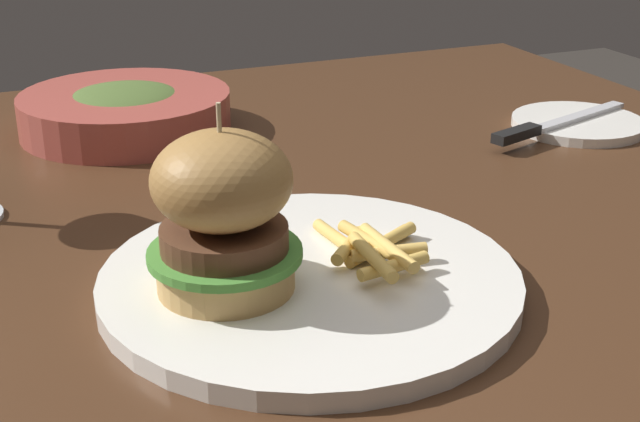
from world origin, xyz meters
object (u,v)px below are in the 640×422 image
(table_knife, at_px, (550,125))
(soup_bowl, at_px, (126,110))
(main_plate, at_px, (310,281))
(burger_sandwich, at_px, (223,212))
(bread_plate, at_px, (578,123))

(table_knife, relative_size, soup_bowl, 0.93)
(main_plate, relative_size, table_knife, 1.41)
(table_knife, height_order, soup_bowl, soup_bowl)
(burger_sandwich, relative_size, table_knife, 0.61)
(burger_sandwich, relative_size, soup_bowl, 0.57)
(bread_plate, bearing_deg, table_knife, -162.63)
(bread_plate, height_order, soup_bowl, soup_bowl)
(main_plate, bearing_deg, soup_bowl, 96.00)
(bread_plate, distance_m, table_knife, 0.05)
(bread_plate, xyz_separation_m, soup_bowl, (-0.45, 0.18, 0.02))
(burger_sandwich, bearing_deg, main_plate, -0.09)
(burger_sandwich, distance_m, bread_plate, 0.52)
(burger_sandwich, xyz_separation_m, bread_plate, (0.46, 0.23, -0.06))
(burger_sandwich, distance_m, table_knife, 0.47)
(main_plate, relative_size, burger_sandwich, 2.30)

